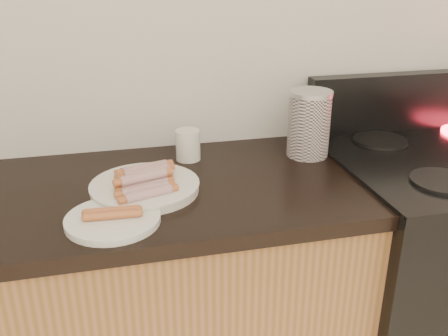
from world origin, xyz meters
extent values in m
cube|color=silver|center=(0.00, 2.00, 1.30)|extent=(4.00, 0.04, 2.60)
cube|color=black|center=(0.78, 1.68, 0.45)|extent=(0.76, 0.65, 0.90)
cube|color=black|center=(0.78, 1.96, 1.01)|extent=(0.76, 0.06, 0.20)
cylinder|color=black|center=(0.61, 1.51, 0.92)|extent=(0.18, 0.18, 0.01)
cylinder|color=black|center=(0.61, 1.84, 0.92)|extent=(0.18, 0.18, 0.01)
cylinder|color=white|center=(-0.19, 1.66, 0.91)|extent=(0.38, 0.38, 0.02)
cylinder|color=white|center=(-0.27, 1.51, 0.91)|extent=(0.29, 0.29, 0.02)
cylinder|color=maroon|center=(-0.19, 1.58, 0.93)|extent=(0.12, 0.06, 0.03)
cylinder|color=maroon|center=(-0.19, 1.61, 0.93)|extent=(0.12, 0.06, 0.03)
cylinder|color=maroon|center=(-0.19, 1.63, 0.93)|extent=(0.12, 0.06, 0.03)
cylinder|color=maroon|center=(-0.19, 1.66, 0.93)|extent=(0.12, 0.06, 0.03)
cylinder|color=maroon|center=(-0.19, 1.69, 0.93)|extent=(0.12, 0.06, 0.03)
cylinder|color=maroon|center=(-0.19, 1.72, 0.93)|extent=(0.12, 0.06, 0.03)
cylinder|color=maroon|center=(-0.19, 1.75, 0.93)|extent=(0.12, 0.06, 0.03)
cylinder|color=maroon|center=(-0.19, 1.63, 0.95)|extent=(0.12, 0.06, 0.03)
cylinder|color=maroon|center=(-0.19, 1.66, 0.95)|extent=(0.12, 0.06, 0.03)
cylinder|color=maroon|center=(-0.19, 1.69, 0.95)|extent=(0.12, 0.06, 0.03)
cylinder|color=#C2692F|center=(-0.27, 1.50, 0.93)|extent=(0.12, 0.03, 0.02)
cylinder|color=#C2692F|center=(-0.27, 1.52, 0.93)|extent=(0.12, 0.03, 0.02)
cylinder|color=silver|center=(0.34, 1.81, 1.00)|extent=(0.13, 0.13, 0.19)
cylinder|color=silver|center=(0.34, 1.81, 1.10)|extent=(0.13, 0.13, 0.01)
cylinder|color=white|center=(-0.03, 1.87, 0.95)|extent=(0.10, 0.10, 0.09)
camera|label=1|loc=(-0.26, 0.44, 1.48)|focal=40.00mm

